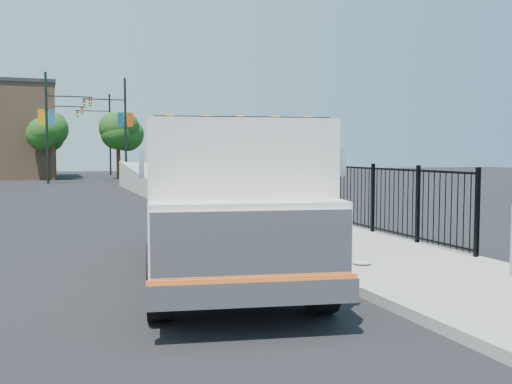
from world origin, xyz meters
name	(u,v)px	position (x,y,z in m)	size (l,w,h in m)	color
ground	(280,257)	(0.00, 0.00, 0.00)	(120.00, 120.00, 0.00)	black
sidewalk	(409,265)	(1.93, -2.00, 0.06)	(3.55, 12.00, 0.12)	#9E998E
curb	(321,271)	(0.00, -2.00, 0.08)	(0.30, 12.00, 0.16)	#ADAAA3
ramp	(196,198)	(2.12, 16.00, 0.00)	(3.95, 24.00, 1.70)	#9E998E
iron_fence	(250,184)	(3.55, 12.00, 0.90)	(0.10, 28.00, 1.80)	black
truck	(221,191)	(-1.70, -1.23, 1.56)	(4.03, 8.44, 2.78)	black
worker	(326,208)	(0.81, -0.59, 1.10)	(0.72, 0.47, 1.97)	#56181E
debris	(362,262)	(0.92, -1.89, 0.17)	(0.38, 0.38, 0.09)	silver
light_pole_0	(51,123)	(-4.38, 32.39, 4.36)	(3.77, 0.22, 8.00)	black
light_pole_1	(121,125)	(0.75, 33.87, 4.36)	(3.78, 0.22, 8.00)	black
light_pole_2	(50,128)	(-4.44, 41.78, 4.36)	(3.77, 0.22, 8.00)	black
light_pole_3	(107,131)	(0.88, 46.70, 4.36)	(3.78, 0.22, 8.00)	black
tree_0	(53,131)	(-4.25, 37.61, 3.96)	(2.81, 2.81, 5.40)	#382314
tree_1	(118,133)	(1.03, 38.59, 3.95)	(2.70, 2.70, 5.35)	#382314
tree_2	(46,135)	(-4.78, 47.94, 3.97)	(3.04, 3.04, 5.52)	#382314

